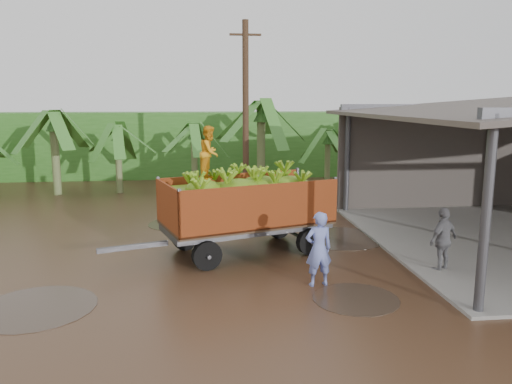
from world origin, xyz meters
TOP-DOWN VIEW (x-y plane):
  - ground at (0.00, 0.00)m, footprint 100.00×100.00m
  - hedge_north at (-2.00, 16.00)m, footprint 22.00×3.00m
  - banana_trailer at (1.01, 0.95)m, footprint 6.37×3.52m
  - man_blue at (2.45, -1.80)m, footprint 0.69×0.51m
  - man_grey at (5.75, -1.22)m, footprint 1.05×0.82m
  - utility_pole at (1.54, 6.78)m, footprint 1.20×0.24m
  - banana_plants at (-4.76, 7.06)m, footprint 24.20×20.94m

SIDE VIEW (x-z plane):
  - ground at x=0.00m, z-range 0.00..0.00m
  - man_grey at x=5.75m, z-range 0.00..1.65m
  - man_blue at x=2.45m, z-range 0.00..1.76m
  - banana_trailer at x=1.01m, z-range -0.41..3.16m
  - hedge_north at x=-2.00m, z-range 0.00..3.60m
  - banana_plants at x=-4.76m, z-range -0.36..4.04m
  - utility_pole at x=1.54m, z-range 0.06..7.27m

